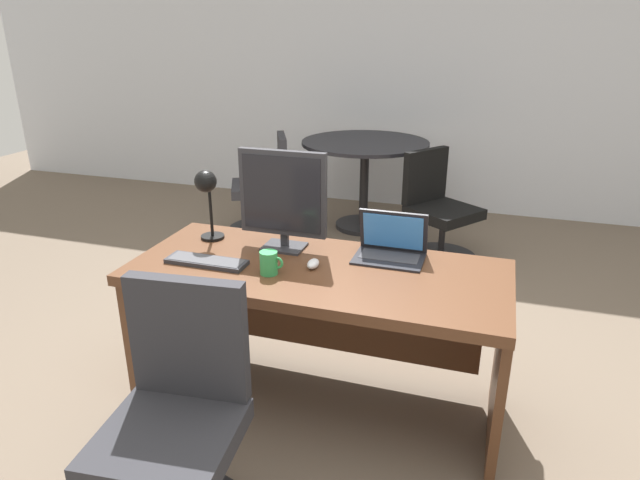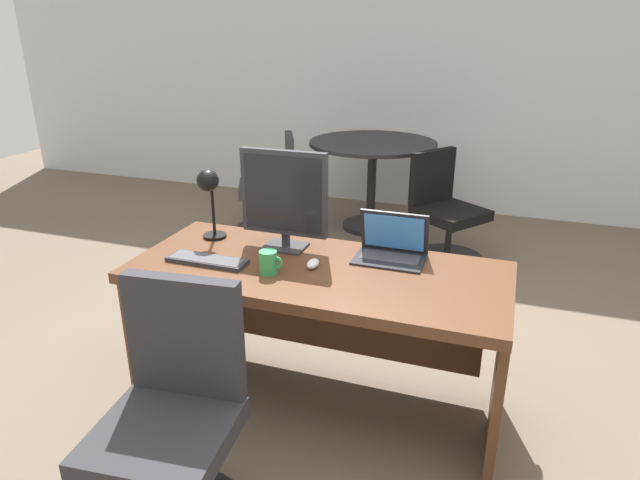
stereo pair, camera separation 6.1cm
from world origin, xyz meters
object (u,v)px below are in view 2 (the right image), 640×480
at_px(monitor, 284,196).
at_px(office_chair, 173,436).
at_px(mouse, 313,264).
at_px(desk_lamp, 209,189).
at_px(coffee_mug, 269,262).
at_px(laptop, 392,244).
at_px(meeting_chair_far, 272,193).
at_px(desk, 320,300).
at_px(keyboard, 207,260).
at_px(meeting_table, 372,164).
at_px(meeting_chair_near, 444,218).

xyz_separation_m(monitor, office_chair, (-0.02, -1.01, -0.61)).
height_order(mouse, desk_lamp, desk_lamp).
bearing_deg(coffee_mug, laptop, 37.92).
bearing_deg(monitor, desk_lamp, -178.63).
relative_size(coffee_mug, meeting_chair_far, 0.12).
distance_m(desk, laptop, 0.43).
relative_size(office_chair, meeting_chair_far, 1.08).
height_order(keyboard, desk_lamp, desk_lamp).
bearing_deg(meeting_table, mouse, -81.63).
distance_m(desk, mouse, 0.21).
bearing_deg(desk, coffee_mug, -136.54).
bearing_deg(desk_lamp, coffee_mug, -33.05).
distance_m(desk, monitor, 0.52).
xyz_separation_m(monitor, coffee_mug, (0.05, -0.30, -0.21)).
bearing_deg(meeting_chair_far, coffee_mug, -66.08).
bearing_deg(meeting_chair_far, laptop, -52.42).
distance_m(laptop, coffee_mug, 0.60).
relative_size(monitor, office_chair, 0.52).
height_order(monitor, mouse, monitor).
bearing_deg(mouse, office_chair, -105.51).
distance_m(laptop, desk_lamp, 0.94).
bearing_deg(monitor, laptop, 7.02).
height_order(monitor, meeting_chair_near, monitor).
height_order(laptop, mouse, laptop).
height_order(laptop, office_chair, laptop).
distance_m(office_chair, meeting_chair_far, 3.16).
bearing_deg(meeting_table, coffee_mug, -85.43).
xyz_separation_m(coffee_mug, office_chair, (-0.07, -0.71, -0.40)).
bearing_deg(meeting_chair_far, desk_lamp, -74.11).
relative_size(monitor, keyboard, 1.28).
bearing_deg(mouse, monitor, 139.48).
distance_m(keyboard, meeting_table, 2.67).
height_order(coffee_mug, meeting_table, coffee_mug).
xyz_separation_m(keyboard, office_chair, (0.25, -0.72, -0.35)).
bearing_deg(meeting_chair_far, desk, -60.60).
bearing_deg(desk_lamp, meeting_chair_far, 105.89).
relative_size(desk, meeting_table, 1.53).
distance_m(desk, keyboard, 0.56).
bearing_deg(meeting_table, desk_lamp, -95.63).
xyz_separation_m(monitor, meeting_chair_far, (-0.97, 2.00, -0.64)).
bearing_deg(laptop, meeting_table, 106.46).
relative_size(desk, desk_lamp, 4.69).
relative_size(meeting_chair_near, meeting_chair_far, 0.98).
bearing_deg(desk, mouse, -109.95).
relative_size(coffee_mug, office_chair, 0.11).
xyz_separation_m(laptop, meeting_chair_far, (-1.49, 1.94, -0.44)).
bearing_deg(mouse, meeting_chair_far, 118.48).
bearing_deg(desk, meeting_chair_far, 119.40).
bearing_deg(monitor, coffee_mug, -80.72).
height_order(laptop, desk_lamp, desk_lamp).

